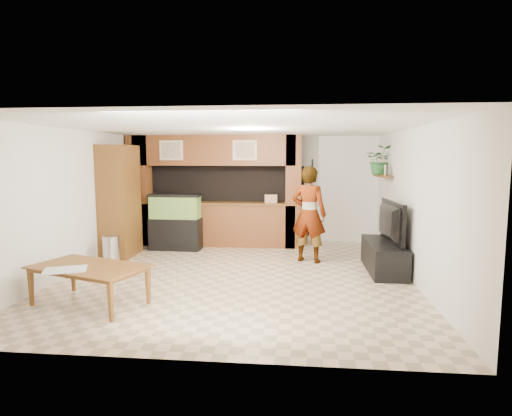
# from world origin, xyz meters

# --- Properties ---
(floor) EXTENTS (6.50, 6.50, 0.00)m
(floor) POSITION_xyz_m (0.00, 0.00, 0.00)
(floor) COLOR tan
(floor) RESTS_ON ground
(ceiling) EXTENTS (6.50, 6.50, 0.00)m
(ceiling) POSITION_xyz_m (0.00, 0.00, 2.60)
(ceiling) COLOR white
(ceiling) RESTS_ON wall_back
(wall_back) EXTENTS (6.00, 0.00, 6.00)m
(wall_back) POSITION_xyz_m (0.00, 3.25, 1.30)
(wall_back) COLOR silver
(wall_back) RESTS_ON floor
(wall_left) EXTENTS (0.00, 6.50, 6.50)m
(wall_left) POSITION_xyz_m (-3.00, 0.00, 1.30)
(wall_left) COLOR silver
(wall_left) RESTS_ON floor
(wall_right) EXTENTS (0.00, 6.50, 6.50)m
(wall_right) POSITION_xyz_m (3.00, 0.00, 1.30)
(wall_right) COLOR silver
(wall_right) RESTS_ON floor
(partition) EXTENTS (4.20, 0.99, 2.60)m
(partition) POSITION_xyz_m (-0.95, 2.64, 1.31)
(partition) COLOR brown
(partition) RESTS_ON floor
(wall_clock) EXTENTS (0.05, 0.25, 0.25)m
(wall_clock) POSITION_xyz_m (-2.97, 1.00, 1.90)
(wall_clock) COLOR black
(wall_clock) RESTS_ON wall_left
(wall_shelf) EXTENTS (0.25, 0.90, 0.04)m
(wall_shelf) POSITION_xyz_m (2.85, 1.95, 1.70)
(wall_shelf) COLOR brown
(wall_shelf) RESTS_ON wall_right
(pantry_cabinet) EXTENTS (0.59, 0.96, 2.35)m
(pantry_cabinet) POSITION_xyz_m (-2.70, 1.27, 1.17)
(pantry_cabinet) COLOR brown
(pantry_cabinet) RESTS_ON floor
(trash_can) EXTENTS (0.31, 0.31, 0.57)m
(trash_can) POSITION_xyz_m (-2.56, 0.47, 0.29)
(trash_can) COLOR #B2B2B7
(trash_can) RESTS_ON floor
(aquarium) EXTENTS (1.15, 0.43, 1.27)m
(aquarium) POSITION_xyz_m (-1.70, 1.95, 0.62)
(aquarium) COLOR black
(aquarium) RESTS_ON floor
(tv_stand) EXTENTS (0.59, 1.62, 0.54)m
(tv_stand) POSITION_xyz_m (2.65, 0.54, 0.27)
(tv_stand) COLOR black
(tv_stand) RESTS_ON floor
(television) EXTENTS (0.28, 1.34, 0.77)m
(television) POSITION_xyz_m (2.65, 0.54, 0.92)
(television) COLOR black
(television) RESTS_ON tv_stand
(photo_frame) EXTENTS (0.06, 0.17, 0.22)m
(photo_frame) POSITION_xyz_m (2.85, 1.72, 1.83)
(photo_frame) COLOR tan
(photo_frame) RESTS_ON wall_shelf
(potted_plant) EXTENTS (0.64, 0.58, 0.63)m
(potted_plant) POSITION_xyz_m (2.82, 2.19, 2.03)
(potted_plant) COLOR #245A29
(potted_plant) RESTS_ON wall_shelf
(person) EXTENTS (0.82, 0.66, 1.93)m
(person) POSITION_xyz_m (1.28, 1.12, 0.97)
(person) COLOR #A27B58
(person) RESTS_ON floor
(microphone) EXTENTS (0.04, 0.11, 0.17)m
(microphone) POSITION_xyz_m (1.33, 0.96, 1.98)
(microphone) COLOR black
(microphone) RESTS_ON person
(dining_table) EXTENTS (1.83, 1.38, 0.57)m
(dining_table) POSITION_xyz_m (-1.89, -1.77, 0.29)
(dining_table) COLOR brown
(dining_table) RESTS_ON floor
(newspaper_a) EXTENTS (0.66, 0.58, 0.01)m
(newspaper_a) POSITION_xyz_m (-2.10, -1.99, 0.58)
(newspaper_a) COLOR silver
(newspaper_a) RESTS_ON dining_table
(counter_box) EXTENTS (0.30, 0.21, 0.19)m
(counter_box) POSITION_xyz_m (0.43, 2.45, 1.14)
(counter_box) COLOR #A27858
(counter_box) RESTS_ON partition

